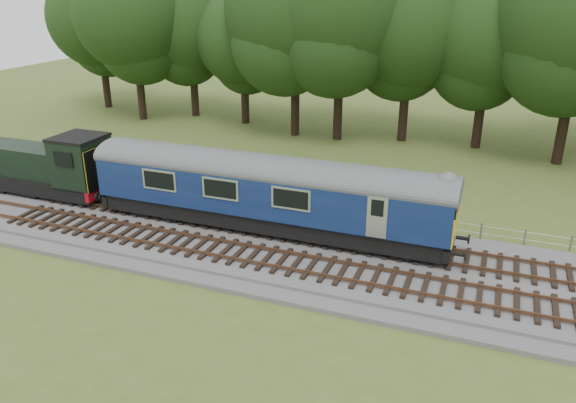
% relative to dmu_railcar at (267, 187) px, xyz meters
% --- Properties ---
extents(ground, '(120.00, 120.00, 0.00)m').
position_rel_dmu_railcar_xyz_m(ground, '(4.08, -1.40, -2.61)').
color(ground, '#4D5F23').
rests_on(ground, ground).
extents(ballast, '(70.00, 7.00, 0.35)m').
position_rel_dmu_railcar_xyz_m(ballast, '(4.08, -1.40, -2.43)').
color(ballast, '#4C4C4F').
rests_on(ballast, ground).
extents(track_north, '(67.20, 2.40, 0.21)m').
position_rel_dmu_railcar_xyz_m(track_north, '(4.08, -0.00, -2.19)').
color(track_north, black).
rests_on(track_north, ballast).
extents(track_south, '(67.20, 2.40, 0.21)m').
position_rel_dmu_railcar_xyz_m(track_south, '(4.08, -3.00, -2.19)').
color(track_south, black).
rests_on(track_south, ballast).
extents(fence, '(64.00, 0.12, 1.00)m').
position_rel_dmu_railcar_xyz_m(fence, '(4.08, 3.10, -2.61)').
color(fence, '#6B6054').
rests_on(fence, ground).
extents(tree_line, '(70.00, 8.00, 18.00)m').
position_rel_dmu_railcar_xyz_m(tree_line, '(4.08, 20.60, -2.61)').
color(tree_line, black).
rests_on(tree_line, ground).
extents(dmu_railcar, '(18.05, 2.86, 3.88)m').
position_rel_dmu_railcar_xyz_m(dmu_railcar, '(0.00, 0.00, 0.00)').
color(dmu_railcar, black).
rests_on(dmu_railcar, ground).
extents(shunter_loco, '(8.92, 2.60, 3.38)m').
position_rel_dmu_railcar_xyz_m(shunter_loco, '(-13.93, 0.00, -0.63)').
color(shunter_loco, black).
rests_on(shunter_loco, ground).
extents(worker, '(0.64, 0.44, 1.69)m').
position_rel_dmu_railcar_xyz_m(worker, '(-8.72, -0.89, -1.41)').
color(worker, '#FF4F0D').
rests_on(worker, ballast).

